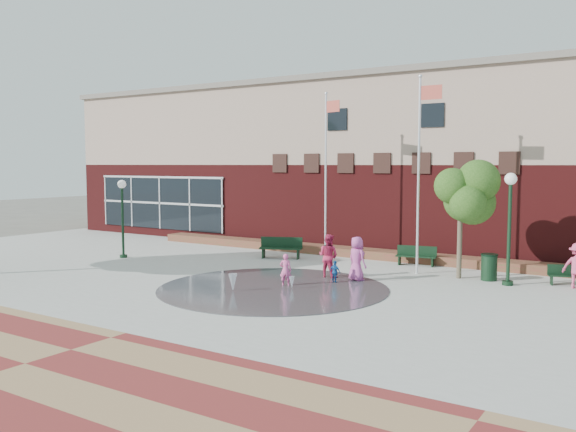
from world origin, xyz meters
The scene contains 21 objects.
ground centered at (0.00, 0.00, 0.00)m, with size 120.00×120.00×0.00m, color #666056.
plaza_concrete centered at (0.00, 4.00, 0.00)m, with size 46.00×18.00×0.01m, color #A8A8A0.
paver_band centered at (0.00, -7.00, 0.00)m, with size 46.00×6.00×0.01m, color maroon.
splash_pad centered at (0.00, 3.00, 0.00)m, with size 8.40×8.40×0.01m, color #383A3D.
library_building centered at (0.00, 17.48, 4.64)m, with size 44.40×10.40×9.20m.
flower_bed centered at (0.00, 11.60, 0.00)m, with size 26.00×1.20×0.40m, color maroon.
flagpole_left centered at (-1.45, 9.50, 4.36)m, with size 0.89×0.31×7.83m.
flagpole_right centered at (3.34, 8.73, 4.55)m, with size 1.01×0.16×8.15m.
lamp_left centered at (-10.23, 5.13, 2.35)m, with size 0.40×0.40×3.78m.
lamp_right centered at (7.03, 8.28, 2.62)m, with size 0.45×0.45×4.22m.
bench_left centered at (-3.71, 9.11, 0.33)m, with size 2.09×1.32×1.02m.
bench_mid centered at (2.52, 10.63, 0.29)m, with size 1.82×0.82×0.89m.
bench_right centered at (8.99, 9.48, 0.25)m, with size 1.59×0.90×0.77m.
trash_can centered at (6.19, 8.85, 0.54)m, with size 0.65×0.65×1.06m.
tree_mid centered at (5.07, 8.67, 3.40)m, with size 2.77×2.77×4.67m.
water_jet_a centered at (-0.89, 1.76, 0.00)m, with size 0.32×0.32×0.62m, color white.
water_jet_b centered at (0.64, 3.26, 0.00)m, with size 0.20×0.20×0.45m, color white.
child_splash centered at (0.11, 3.66, 0.61)m, with size 0.45×0.29×1.22m, color #EA579C.
adult_red centered at (0.61, 6.02, 0.88)m, with size 0.85×0.67×1.76m, color #C02850.
adult_pink centered at (1.89, 6.00, 0.87)m, with size 0.85×0.55×1.74m, color #C44D9D.
child_blue centered at (1.38, 5.17, 0.43)m, with size 0.51×0.21×0.87m, color #1B58A4.
Camera 1 is at (12.34, -15.07, 4.54)m, focal length 38.00 mm.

